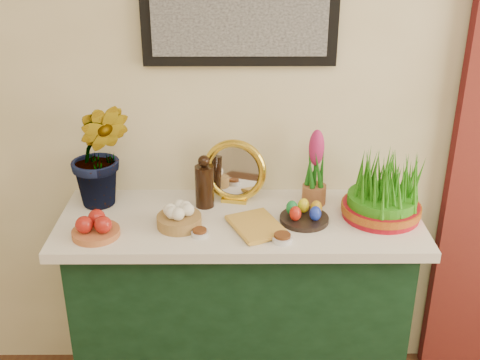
# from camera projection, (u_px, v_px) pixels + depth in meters

# --- Properties ---
(sideboard) EXTENTS (1.30, 0.45, 0.85)m
(sideboard) POSITION_uv_depth(u_px,v_px,m) (240.00, 314.00, 2.53)
(sideboard) COLOR #13351F
(sideboard) RESTS_ON ground
(tablecloth) EXTENTS (1.40, 0.55, 0.04)m
(tablecloth) POSITION_uv_depth(u_px,v_px,m) (240.00, 221.00, 2.34)
(tablecloth) COLOR silver
(tablecloth) RESTS_ON sideboard
(hyacinth_green) EXTENTS (0.30, 0.25, 0.57)m
(hyacinth_green) POSITION_uv_depth(u_px,v_px,m) (99.00, 138.00, 2.31)
(hyacinth_green) COLOR #1A6515
(hyacinth_green) RESTS_ON tablecloth
(apple_bowl) EXTENTS (0.23, 0.23, 0.09)m
(apple_bowl) POSITION_uv_depth(u_px,v_px,m) (95.00, 227.00, 2.19)
(apple_bowl) COLOR #AF5E33
(apple_bowl) RESTS_ON tablecloth
(garlic_basket) EXTENTS (0.18, 0.18, 0.09)m
(garlic_basket) POSITION_uv_depth(u_px,v_px,m) (179.00, 217.00, 2.25)
(garlic_basket) COLOR olive
(garlic_basket) RESTS_ON tablecloth
(vinegar_cruet) EXTENTS (0.08, 0.08, 0.22)m
(vinegar_cruet) POSITION_uv_depth(u_px,v_px,m) (204.00, 184.00, 2.38)
(vinegar_cruet) COLOR black
(vinegar_cruet) RESTS_ON tablecloth
(mirror) EXTENTS (0.27, 0.11, 0.26)m
(mirror) POSITION_uv_depth(u_px,v_px,m) (235.00, 172.00, 2.42)
(mirror) COLOR gold
(mirror) RESTS_ON tablecloth
(book) EXTENTS (0.23, 0.26, 0.03)m
(book) POSITION_uv_depth(u_px,v_px,m) (236.00, 230.00, 2.21)
(book) COLOR gold
(book) RESTS_ON tablecloth
(spice_dish_left) EXTENTS (0.06, 0.06, 0.03)m
(spice_dish_left) POSITION_uv_depth(u_px,v_px,m) (200.00, 233.00, 2.20)
(spice_dish_left) COLOR silver
(spice_dish_left) RESTS_ON tablecloth
(spice_dish_right) EXTENTS (0.08, 0.08, 0.03)m
(spice_dish_right) POSITION_uv_depth(u_px,v_px,m) (282.00, 238.00, 2.16)
(spice_dish_right) COLOR silver
(spice_dish_right) RESTS_ON tablecloth
(egg_plate) EXTENTS (0.21, 0.21, 0.08)m
(egg_plate) POSITION_uv_depth(u_px,v_px,m) (304.00, 215.00, 2.29)
(egg_plate) COLOR black
(egg_plate) RESTS_ON tablecloth
(hyacinth_pink) EXTENTS (0.10, 0.10, 0.32)m
(hyacinth_pink) POSITION_uv_depth(u_px,v_px,m) (315.00, 171.00, 2.38)
(hyacinth_pink) COLOR #9A5C36
(hyacinth_pink) RESTS_ON tablecloth
(wheatgrass_sabzeh) EXTENTS (0.31, 0.31, 0.25)m
(wheatgrass_sabzeh) POSITION_uv_depth(u_px,v_px,m) (383.00, 191.00, 2.29)
(wheatgrass_sabzeh) COLOR maroon
(wheatgrass_sabzeh) RESTS_ON tablecloth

